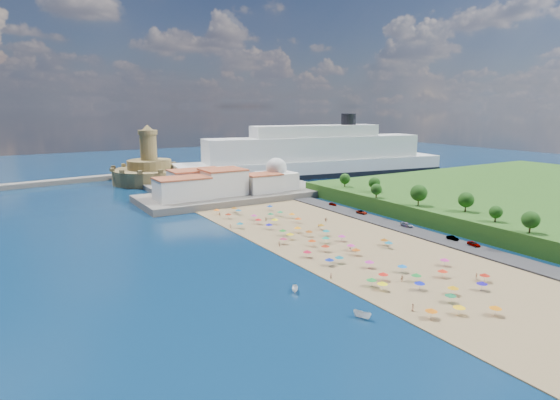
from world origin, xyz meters
TOP-DOWN VIEW (x-y plane):
  - ground at (0.00, 0.00)m, footprint 700.00×700.00m
  - terrace at (10.00, 73.00)m, footprint 90.00×36.00m
  - jetty at (-12.00, 108.00)m, footprint 18.00×70.00m
  - waterfront_buildings at (-3.05, 73.64)m, footprint 57.00×29.00m
  - domed_building at (30.00, 71.00)m, footprint 16.00×16.00m
  - fortress at (-12.00, 138.00)m, footprint 40.00×40.00m
  - cruise_ship at (83.27, 113.17)m, footprint 174.30×51.30m
  - beach_parasols at (-1.15, -11.22)m, footprint 31.37×116.33m
  - beachgoers at (-1.89, -6.43)m, footprint 35.40×100.98m
  - moored_boats at (-26.16, -46.13)m, footprint 7.06×22.54m
  - parked_cars at (36.00, -3.86)m, footprint 2.63×73.15m
  - hillside_trees at (49.13, -10.05)m, footprint 14.09×110.13m

SIDE VIEW (x-z plane):
  - ground at x=0.00m, z-range 0.00..0.00m
  - moored_boats at x=-26.16m, z-range -0.04..1.52m
  - beachgoers at x=-1.89m, z-range 0.18..2.06m
  - jetty at x=-12.00m, z-range 0.00..2.40m
  - parked_cars at x=36.00m, z-range 0.66..2.08m
  - terrace at x=10.00m, z-range 0.00..3.00m
  - beach_parasols at x=-1.15m, z-range 1.05..3.25m
  - fortress at x=-12.00m, z-range -9.52..22.88m
  - waterfront_buildings at x=-3.05m, z-range 2.38..13.38m
  - domed_building at x=30.00m, z-range 1.47..16.47m
  - hillside_trees at x=49.13m, z-range 6.13..14.03m
  - cruise_ship at x=83.27m, z-range -7.68..30.03m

